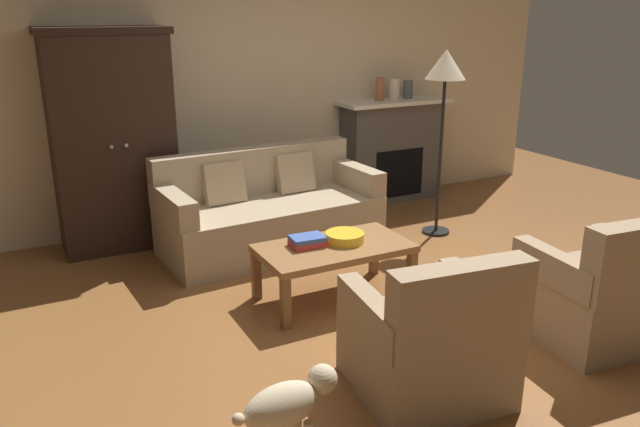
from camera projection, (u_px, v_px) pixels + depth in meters
name	position (u px, v px, depth m)	size (l,w,h in m)	color
ground_plane	(385.00, 311.00, 4.48)	(9.60, 9.60, 0.00)	brown
back_wall	(248.00, 78.00, 6.19)	(7.20, 0.10, 2.80)	beige
fireplace	(391.00, 150.00, 6.92)	(1.26, 0.48, 1.12)	#4C4947
armoire	(113.00, 141.00, 5.44)	(1.06, 0.57, 1.91)	black
couch	(268.00, 213.00, 5.59)	(1.96, 0.96, 0.86)	tan
coffee_table	(334.00, 252.00, 4.56)	(1.10, 0.60, 0.42)	olive
fruit_bowl	(345.00, 237.00, 4.60)	(0.29, 0.29, 0.07)	gold
book_stack	(307.00, 241.00, 4.52)	(0.25, 0.18, 0.08)	#B73833
mantel_vase_terracotta	(380.00, 89.00, 6.61)	(0.09, 0.09, 0.24)	#A86042
mantel_vase_cream	(394.00, 89.00, 6.69)	(0.12, 0.12, 0.22)	beige
mantel_vase_slate	(408.00, 90.00, 6.78)	(0.10, 0.10, 0.19)	#565B66
armchair_near_left	(431.00, 344.00, 3.42)	(0.86, 0.86, 0.88)	#997F60
armchair_near_right	(599.00, 294.00, 4.02)	(0.84, 0.84, 0.88)	#997F60
floor_lamp	(445.00, 76.00, 5.58)	(0.36, 0.36, 1.71)	black
dog	(287.00, 404.00, 3.01)	(0.57, 0.25, 0.39)	beige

